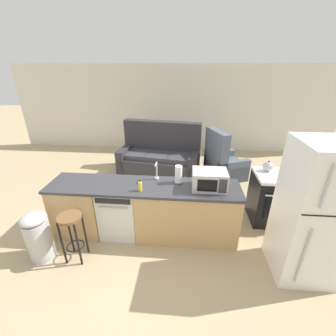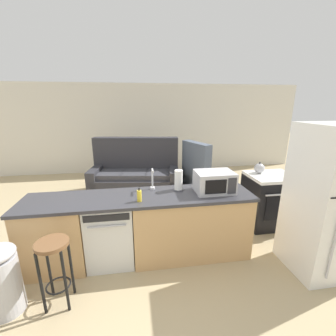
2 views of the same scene
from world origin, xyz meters
name	(u,v)px [view 1 (image 1 of 2)]	position (x,y,z in m)	size (l,w,h in m)	color
ground_plane	(137,231)	(0.00, 0.00, 0.00)	(24.00, 24.00, 0.00)	tan
wall_back	(172,109)	(0.30, 4.20, 1.30)	(10.00, 0.06, 2.60)	silver
kitchen_counter	(150,212)	(0.24, 0.00, 0.42)	(2.94, 0.66, 0.90)	tan
dishwasher	(120,210)	(-0.25, 0.00, 0.42)	(0.58, 0.61, 0.84)	silver
stove_range	(275,198)	(2.35, 0.55, 0.45)	(0.76, 0.68, 0.90)	black
refrigerator	(313,214)	(2.35, -0.55, 0.92)	(0.72, 0.73, 1.83)	white
microwave	(209,180)	(1.13, 0.00, 1.04)	(0.50, 0.37, 0.28)	#B7B7BC
sink_faucet	(157,172)	(0.33, 0.21, 1.03)	(0.07, 0.17, 0.30)	silver
paper_towel_roll	(179,175)	(0.68, 0.13, 1.04)	(0.14, 0.14, 0.28)	#4C4C51
soap_bottle	(140,186)	(0.14, -0.16, 0.97)	(0.06, 0.06, 0.18)	yellow
kettle	(268,167)	(2.18, 0.68, 0.99)	(0.21, 0.17, 0.19)	#B2B2B7
bar_stool	(72,228)	(-0.74, -0.63, 0.54)	(0.32, 0.32, 0.74)	brown
trash_bin	(38,236)	(-1.25, -0.64, 0.38)	(0.35, 0.35, 0.74)	#B7B7BC
couch	(160,157)	(0.11, 2.43, 0.39)	(2.11, 1.19, 1.27)	#2D2D33
armchair	(222,164)	(1.68, 2.20, 0.35)	(1.05, 1.08, 1.20)	#515B6B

